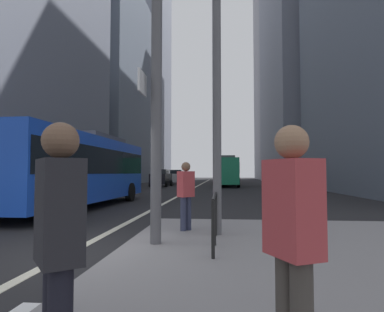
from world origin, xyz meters
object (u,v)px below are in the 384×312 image
at_px(car_receding_near, 219,176).
at_px(car_receding_far, 220,177).
at_px(pedestrian_waiting, 293,239).
at_px(pedestrian_far, 59,244).
at_px(car_oncoming_mid, 176,177).
at_px(street_lamp_post, 217,15).
at_px(bollard_left, 53,271).
at_px(traffic_signal_gantry, 54,51).
at_px(car_oncoming_far, 161,178).
at_px(pedestrian_walking, 186,192).
at_px(city_bus_blue_oncoming, 80,167).
at_px(city_bus_red_receding, 227,170).

distance_m(car_receding_near, car_receding_far, 12.61).
xyz_separation_m(pedestrian_waiting, pedestrian_far, (-1.49, -0.29, -0.00)).
bearing_deg(car_oncoming_mid, street_lamp_post, -80.68).
relative_size(street_lamp_post, bollard_left, 9.95).
bearing_deg(pedestrian_waiting, traffic_signal_gantry, 132.84).
height_order(traffic_signal_gantry, bollard_left, traffic_signal_gantry).
relative_size(car_receding_far, street_lamp_post, 0.52).
bearing_deg(car_oncoming_far, street_lamp_post, -77.12).
relative_size(bollard_left, pedestrian_waiting, 0.46).
bearing_deg(pedestrian_walking, pedestrian_far, -91.09).
xyz_separation_m(car_oncoming_mid, car_receding_near, (5.71, 16.65, -0.00)).
height_order(city_bus_blue_oncoming, car_receding_near, city_bus_blue_oncoming).
bearing_deg(car_oncoming_far, car_receding_far, 60.54).
bearing_deg(city_bus_blue_oncoming, car_receding_far, 80.48).
distance_m(car_receding_near, street_lamp_post, 54.62).
height_order(car_receding_near, traffic_signal_gantry, traffic_signal_gantry).
xyz_separation_m(city_bus_red_receding, car_oncoming_far, (-7.50, -1.22, -0.85)).
distance_m(street_lamp_post, bollard_left, 6.73).
bearing_deg(car_receding_near, city_bus_blue_oncoming, -96.84).
distance_m(traffic_signal_gantry, pedestrian_far, 6.06).
relative_size(street_lamp_post, pedestrian_waiting, 4.60).
relative_size(car_receding_far, traffic_signal_gantry, 0.64).
relative_size(pedestrian_waiting, pedestrian_walking, 1.04).
bearing_deg(car_oncoming_mid, city_bus_blue_oncoming, -90.05).
relative_size(city_bus_red_receding, traffic_signal_gantry, 1.71).
bearing_deg(bollard_left, traffic_signal_gantry, 118.62).
height_order(car_oncoming_far, street_lamp_post, street_lamp_post).
bearing_deg(pedestrian_waiting, car_receding_near, 91.05).
distance_m(car_oncoming_far, pedestrian_walking, 30.35).
height_order(street_lamp_post, pedestrian_waiting, street_lamp_post).
distance_m(city_bus_blue_oncoming, car_receding_far, 35.68).
distance_m(city_bus_blue_oncoming, car_receding_near, 48.14).
relative_size(city_bus_blue_oncoming, car_oncoming_mid, 2.51).
bearing_deg(car_receding_near, car_oncoming_far, -104.80).
xyz_separation_m(city_bus_blue_oncoming, street_lamp_post, (6.23, -6.66, 3.45)).
xyz_separation_m(bollard_left, pedestrian_far, (0.62, -1.15, 0.52)).
bearing_deg(car_receding_far, pedestrian_walking, -90.62).
relative_size(street_lamp_post, pedestrian_walking, 4.78).
height_order(car_oncoming_mid, street_lamp_post, street_lamp_post).
bearing_deg(street_lamp_post, pedestrian_far, -98.87).
relative_size(city_bus_blue_oncoming, bollard_left, 14.37).
distance_m(bollard_left, pedestrian_walking, 5.13).
distance_m(car_oncoming_far, pedestrian_waiting, 36.42).
relative_size(car_receding_near, bollard_left, 5.43).
bearing_deg(car_receding_near, street_lamp_post, -89.48).
bearing_deg(car_receding_far, car_oncoming_far, -119.46).
bearing_deg(pedestrian_far, pedestrian_walking, 88.91).
height_order(car_receding_near, street_lamp_post, street_lamp_post).
xyz_separation_m(city_bus_red_receding, car_receding_near, (-1.09, 23.04, -0.85)).
distance_m(pedestrian_waiting, pedestrian_walking, 6.07).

